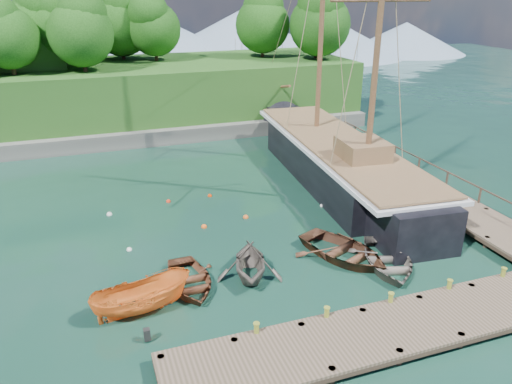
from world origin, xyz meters
TOP-DOWN VIEW (x-y plane):
  - ground at (0.00, 0.00)m, footprint 160.00×160.00m
  - dock_near at (2.00, -6.50)m, footprint 20.00×3.20m
  - dock_east at (11.50, 7.00)m, footprint 3.20×24.00m
  - bollard_0 at (-4.00, -5.10)m, footprint 0.26×0.26m
  - bollard_1 at (-1.00, -5.10)m, footprint 0.26×0.26m
  - bollard_2 at (2.00, -5.10)m, footprint 0.26×0.26m
  - bollard_3 at (5.00, -5.10)m, footprint 0.26×0.26m
  - bollard_4 at (8.00, -5.10)m, footprint 0.26×0.26m
  - rowboat_0 at (-5.57, -0.20)m, footprint 3.05×4.20m
  - rowboat_1 at (-2.65, -0.36)m, footprint 4.10×4.44m
  - rowboat_2 at (2.45, -0.27)m, footprint 5.33×6.11m
  - rowboat_3 at (4.08, -1.76)m, footprint 4.59×5.47m
  - motorboat_orange at (-7.87, -1.49)m, footprint 4.52×2.22m
  - cabin_boat_white at (8.98, 1.13)m, footprint 3.16×4.95m
  - schooner at (7.33, 9.61)m, footprint 7.33×29.69m
  - mooring_buoy_0 at (-7.83, 4.22)m, footprint 0.29×0.29m
  - mooring_buoy_1 at (-3.44, 5.52)m, footprint 0.34×0.34m
  - mooring_buoy_2 at (-0.77, 5.93)m, footprint 0.35×0.35m
  - mooring_buoy_3 at (4.33, 5.93)m, footprint 0.28×0.28m
  - mooring_buoy_4 at (-4.73, 9.87)m, footprint 0.30×0.30m
  - mooring_buoy_5 at (-1.97, 9.86)m, footprint 0.28×0.28m
  - mooring_buoy_6 at (-8.48, 9.10)m, footprint 0.34×0.34m
  - mooring_buoy_7 at (2.66, 1.72)m, footprint 0.30×0.30m
  - headland at (-12.88, 31.36)m, footprint 51.00×19.31m
  - distant_ridge at (4.30, 70.00)m, footprint 117.00×40.00m

SIDE VIEW (x-z plane):
  - ground at x=0.00m, z-range 0.00..0.00m
  - bollard_0 at x=-4.00m, z-range -0.23..0.23m
  - bollard_1 at x=-1.00m, z-range -0.23..0.23m
  - bollard_2 at x=2.00m, z-range -0.23..0.23m
  - bollard_3 at x=5.00m, z-range -0.23..0.23m
  - bollard_4 at x=8.00m, z-range -0.23..0.23m
  - rowboat_0 at x=-5.57m, z-range -0.43..0.43m
  - rowboat_1 at x=-2.65m, z-range -0.97..0.97m
  - rowboat_2 at x=2.45m, z-range -0.53..0.53m
  - rowboat_3 at x=4.08m, z-range -0.48..0.48m
  - motorboat_orange at x=-7.87m, z-range -0.84..0.84m
  - cabin_boat_white at x=8.98m, z-range -0.89..0.89m
  - mooring_buoy_0 at x=-7.83m, z-range -0.14..0.14m
  - mooring_buoy_1 at x=-3.44m, z-range -0.17..0.17m
  - mooring_buoy_2 at x=-0.77m, z-range -0.17..0.17m
  - mooring_buoy_3 at x=4.33m, z-range -0.14..0.14m
  - mooring_buoy_4 at x=-4.73m, z-range -0.15..0.15m
  - mooring_buoy_5 at x=-1.97m, z-range -0.14..0.14m
  - mooring_buoy_6 at x=-8.48m, z-range -0.17..0.17m
  - mooring_buoy_7 at x=2.66m, z-range -0.15..0.15m
  - dock_near at x=2.00m, z-range -0.12..0.98m
  - dock_east at x=11.50m, z-range -0.12..0.98m
  - schooner at x=7.33m, z-range -9.84..12.29m
  - distant_ridge at x=4.30m, z-range -0.65..9.35m
  - headland at x=-12.88m, z-range -0.91..11.99m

